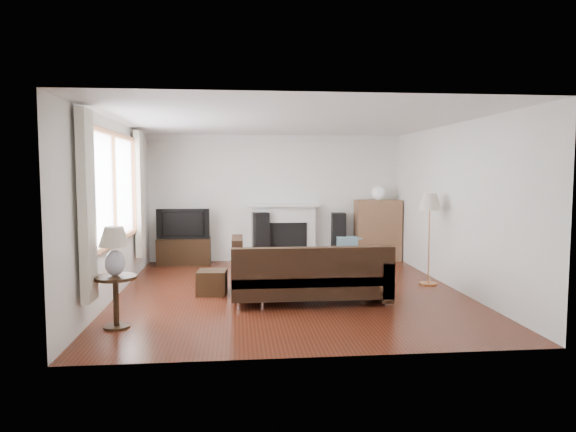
{
  "coord_description": "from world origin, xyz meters",
  "views": [
    {
      "loc": [
        -0.78,
        -7.47,
        1.76
      ],
      "look_at": [
        0.0,
        0.3,
        1.1
      ],
      "focal_mm": 32.0,
      "sensor_mm": 36.0,
      "label": 1
    }
  ],
  "objects": [
    {
      "name": "curtain_near",
      "position": [
        -2.4,
        -1.72,
        1.4
      ],
      "size": [
        0.1,
        0.35,
        2.1
      ],
      "primitive_type": "cube",
      "color": "beige",
      "rests_on": "room"
    },
    {
      "name": "bookshelf",
      "position": [
        2.03,
        2.51,
        0.61
      ],
      "size": [
        0.89,
        0.42,
        1.22
      ],
      "primitive_type": "cube",
      "color": "brown",
      "rests_on": "ground"
    },
    {
      "name": "window",
      "position": [
        -2.45,
        -0.2,
        1.55
      ],
      "size": [
        0.12,
        2.74,
        1.54
      ],
      "primitive_type": "cube",
      "color": "brown",
      "rests_on": "room"
    },
    {
      "name": "television",
      "position": [
        -1.8,
        2.49,
        0.79
      ],
      "size": [
        1.0,
        0.13,
        0.57
      ],
      "primitive_type": "imported",
      "color": "black",
      "rests_on": "tv_stand"
    },
    {
      "name": "speaker_right",
      "position": [
        1.24,
        2.55,
        0.48
      ],
      "size": [
        0.3,
        0.34,
        0.96
      ],
      "primitive_type": "cube",
      "rotation": [
        0.0,
        0.0,
        -0.09
      ],
      "color": "black",
      "rests_on": "ground"
    },
    {
      "name": "sectional_sofa",
      "position": [
        0.21,
        -0.65,
        0.37
      ],
      "size": [
        2.31,
        1.68,
        0.74
      ],
      "primitive_type": "cube",
      "color": "black",
      "rests_on": "ground"
    },
    {
      "name": "curtain_far",
      "position": [
        -2.4,
        1.32,
        1.4
      ],
      "size": [
        0.1,
        0.35,
        2.1
      ],
      "primitive_type": "cube",
      "color": "beige",
      "rests_on": "room"
    },
    {
      "name": "coffee_table",
      "position": [
        0.2,
        0.53,
        0.22
      ],
      "size": [
        1.2,
        0.77,
        0.44
      ],
      "primitive_type": "cube",
      "rotation": [
        0.0,
        0.0,
        -0.15
      ],
      "color": "#A1814D",
      "rests_on": "ground"
    },
    {
      "name": "fireplace",
      "position": [
        0.15,
        2.64,
        0.57
      ],
      "size": [
        1.4,
        0.26,
        1.15
      ],
      "primitive_type": "cube",
      "color": "white",
      "rests_on": "room"
    },
    {
      "name": "tv_stand",
      "position": [
        -1.8,
        2.49,
        0.25
      ],
      "size": [
        1.01,
        0.45,
        0.5
      ],
      "primitive_type": "cube",
      "color": "black",
      "rests_on": "ground"
    },
    {
      "name": "globe_lamp",
      "position": [
        2.03,
        2.51,
        1.35
      ],
      "size": [
        0.27,
        0.27,
        0.27
      ],
      "primitive_type": "sphere",
      "color": "white",
      "rests_on": "bookshelf"
    },
    {
      "name": "room",
      "position": [
        0.0,
        0.0,
        1.25
      ],
      "size": [
        5.1,
        5.6,
        2.54
      ],
      "color": "#4F1E11",
      "rests_on": "ground"
    },
    {
      "name": "table_lamp",
      "position": [
        -2.15,
        -1.6,
        0.87
      ],
      "size": [
        0.34,
        0.34,
        0.55
      ],
      "primitive_type": "cube",
      "color": "silver",
      "rests_on": "side_table"
    },
    {
      "name": "floor_lamp",
      "position": [
        2.22,
        0.25,
        0.72
      ],
      "size": [
        0.41,
        0.41,
        1.44
      ],
      "primitive_type": "cube",
      "rotation": [
        0.0,
        0.0,
        -0.1
      ],
      "color": "#CB8446",
      "rests_on": "ground"
    },
    {
      "name": "side_table",
      "position": [
        -2.15,
        -1.6,
        0.3
      ],
      "size": [
        0.48,
        0.48,
        0.6
      ],
      "primitive_type": "cube",
      "color": "black",
      "rests_on": "ground"
    },
    {
      "name": "footstool",
      "position": [
        -1.14,
        -0.06,
        0.17
      ],
      "size": [
        0.44,
        0.44,
        0.35
      ],
      "primitive_type": "cube",
      "rotation": [
        0.0,
        0.0,
        -0.08
      ],
      "color": "black",
      "rests_on": "ground"
    },
    {
      "name": "speaker_left",
      "position": [
        -0.32,
        2.53,
        0.49
      ],
      "size": [
        0.34,
        0.38,
        0.99
      ],
      "primitive_type": "cube",
      "rotation": [
        0.0,
        0.0,
        0.23
      ],
      "color": "black",
      "rests_on": "ground"
    }
  ]
}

